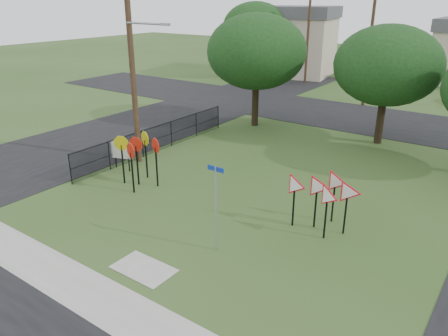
# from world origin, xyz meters

# --- Properties ---
(ground) EXTENTS (140.00, 140.00, 0.00)m
(ground) POSITION_xyz_m (0.00, 0.00, 0.00)
(ground) COLOR #2B4B1C
(sidewalk) EXTENTS (30.00, 1.60, 0.02)m
(sidewalk) POSITION_xyz_m (0.00, -4.20, 0.01)
(sidewalk) COLOR #9D9C95
(sidewalk) RESTS_ON ground
(planting_strip) EXTENTS (30.00, 0.80, 0.02)m
(planting_strip) POSITION_xyz_m (0.00, -5.40, 0.01)
(planting_strip) COLOR #2B4B1C
(planting_strip) RESTS_ON ground
(street_left) EXTENTS (8.00, 50.00, 0.02)m
(street_left) POSITION_xyz_m (-12.00, 10.00, 0.01)
(street_left) COLOR black
(street_left) RESTS_ON ground
(street_far) EXTENTS (60.00, 8.00, 0.02)m
(street_far) POSITION_xyz_m (0.00, 20.00, 0.01)
(street_far) COLOR black
(street_far) RESTS_ON ground
(curb_pad) EXTENTS (2.00, 1.20, 0.02)m
(curb_pad) POSITION_xyz_m (0.00, -2.40, 0.01)
(curb_pad) COLOR #9D9C95
(curb_pad) RESTS_ON ground
(street_name_sign) EXTENTS (0.64, 0.06, 3.09)m
(street_name_sign) POSITION_xyz_m (1.21, -0.12, 1.77)
(street_name_sign) COLOR #9A9DA2
(street_name_sign) RESTS_ON ground
(stop_sign_cluster) EXTENTS (2.18, 1.85, 2.33)m
(stop_sign_cluster) POSITION_xyz_m (-4.99, 2.34, 1.74)
(stop_sign_cluster) COLOR black
(stop_sign_cluster) RESTS_ON ground
(yield_sign_cluster) EXTENTS (2.74, 1.56, 2.15)m
(yield_sign_cluster) POSITION_xyz_m (3.54, 3.34, 1.59)
(yield_sign_cluster) COLOR black
(yield_sign_cluster) RESTS_ON ground
(info_board) EXTENTS (1.11, 0.42, 1.45)m
(info_board) POSITION_xyz_m (-7.12, 3.19, 0.97)
(info_board) COLOR black
(info_board) RESTS_ON ground
(utility_pole_main) EXTENTS (3.55, 0.33, 10.00)m
(utility_pole_main) POSITION_xyz_m (-7.24, 4.50, 5.21)
(utility_pole_main) COLOR #493221
(utility_pole_main) RESTS_ON ground
(far_pole_a) EXTENTS (1.40, 0.24, 9.00)m
(far_pole_a) POSITION_xyz_m (-2.00, 24.00, 4.60)
(far_pole_a) COLOR #493221
(far_pole_a) RESTS_ON ground
(far_pole_c) EXTENTS (1.40, 0.24, 9.00)m
(far_pole_c) POSITION_xyz_m (-10.00, 30.00, 4.60)
(far_pole_c) COLOR #493221
(far_pole_c) RESTS_ON ground
(fence_run) EXTENTS (0.05, 11.55, 1.50)m
(fence_run) POSITION_xyz_m (-7.60, 6.25, 0.78)
(fence_run) COLOR black
(fence_run) RESTS_ON ground
(house_left) EXTENTS (10.58, 8.88, 7.20)m
(house_left) POSITION_xyz_m (-14.00, 34.00, 3.65)
(house_left) COLOR beige
(house_left) RESTS_ON ground
(tree_near_left) EXTENTS (6.40, 6.40, 7.27)m
(tree_near_left) POSITION_xyz_m (-6.00, 14.00, 4.86)
(tree_near_left) COLOR black
(tree_near_left) RESTS_ON ground
(tree_near_mid) EXTENTS (6.00, 6.00, 6.80)m
(tree_near_mid) POSITION_xyz_m (2.00, 15.00, 4.54)
(tree_near_mid) COLOR black
(tree_near_mid) RESTS_ON ground
(tree_far_left) EXTENTS (6.80, 6.80, 7.73)m
(tree_far_left) POSITION_xyz_m (-16.00, 30.00, 5.17)
(tree_far_left) COLOR black
(tree_far_left) RESTS_ON ground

